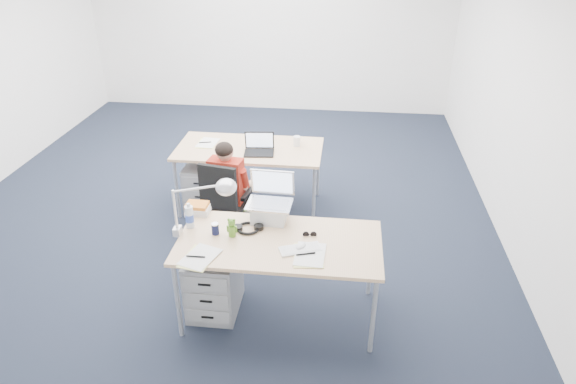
{
  "coord_description": "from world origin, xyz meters",
  "views": [
    {
      "loc": [
        1.32,
        -5.09,
        2.97
      ],
      "look_at": [
        0.86,
        -1.17,
        0.85
      ],
      "focal_mm": 32.0,
      "sensor_mm": 36.0,
      "label": 1
    }
  ],
  "objects_px": {
    "office_chair": "(228,219)",
    "wireless_keyboard": "(300,249)",
    "can_koozie": "(215,229)",
    "bear_figurine": "(232,227)",
    "desk_near": "(279,246)",
    "desk_lamp": "(195,206)",
    "cordless_phone": "(190,219)",
    "far_cup": "(297,141)",
    "dark_laptop": "(259,144)",
    "drawer_pedestal_near": "(214,282)",
    "water_bottle": "(189,215)",
    "seated_person": "(231,187)",
    "drawer_pedestal_far": "(206,187)",
    "sunglasses": "(310,234)",
    "headphones": "(248,227)",
    "desk_far": "(249,152)",
    "book_stack": "(198,208)",
    "computer_mouse": "(301,246)",
    "silver_laptop": "(269,199)"
  },
  "relations": [
    {
      "from": "office_chair",
      "to": "wireless_keyboard",
      "type": "height_order",
      "value": "office_chair"
    },
    {
      "from": "can_koozie",
      "to": "bear_figurine",
      "type": "bearing_deg",
      "value": -4.97
    },
    {
      "from": "desk_near",
      "to": "desk_lamp",
      "type": "xyz_separation_m",
      "value": [
        -0.66,
        0.0,
        0.32
      ]
    },
    {
      "from": "cordless_phone",
      "to": "office_chair",
      "type": "bearing_deg",
      "value": 96.69
    },
    {
      "from": "office_chair",
      "to": "far_cup",
      "type": "height_order",
      "value": "office_chair"
    },
    {
      "from": "cordless_phone",
      "to": "dark_laptop",
      "type": "xyz_separation_m",
      "value": [
        0.31,
        1.51,
        0.05
      ]
    },
    {
      "from": "bear_figurine",
      "to": "far_cup",
      "type": "relative_size",
      "value": 1.47
    },
    {
      "from": "drawer_pedestal_near",
      "to": "water_bottle",
      "type": "xyz_separation_m",
      "value": [
        -0.19,
        0.12,
        0.56
      ]
    },
    {
      "from": "seated_person",
      "to": "drawer_pedestal_near",
      "type": "xyz_separation_m",
      "value": [
        0.1,
        -1.18,
        -0.27
      ]
    },
    {
      "from": "drawer_pedestal_far",
      "to": "far_cup",
      "type": "xyz_separation_m",
      "value": [
        1.01,
        0.23,
        0.51
      ]
    },
    {
      "from": "seated_person",
      "to": "sunglasses",
      "type": "height_order",
      "value": "seated_person"
    },
    {
      "from": "desk_near",
      "to": "headphones",
      "type": "distance_m",
      "value": 0.31
    },
    {
      "from": "headphones",
      "to": "dark_laptop",
      "type": "xyz_separation_m",
      "value": [
        -0.16,
        1.51,
        0.09
      ]
    },
    {
      "from": "desk_far",
      "to": "far_cup",
      "type": "xyz_separation_m",
      "value": [
        0.52,
        0.12,
        0.1
      ]
    },
    {
      "from": "headphones",
      "to": "water_bottle",
      "type": "height_order",
      "value": "water_bottle"
    },
    {
      "from": "drawer_pedestal_far",
      "to": "wireless_keyboard",
      "type": "xyz_separation_m",
      "value": [
        1.25,
        -1.78,
        0.46
      ]
    },
    {
      "from": "desk_far",
      "to": "book_stack",
      "type": "distance_m",
      "value": 1.46
    },
    {
      "from": "drawer_pedestal_near",
      "to": "wireless_keyboard",
      "type": "relative_size",
      "value": 1.72
    },
    {
      "from": "office_chair",
      "to": "wireless_keyboard",
      "type": "bearing_deg",
      "value": -42.31
    },
    {
      "from": "headphones",
      "to": "bear_figurine",
      "type": "distance_m",
      "value": 0.16
    },
    {
      "from": "headphones",
      "to": "water_bottle",
      "type": "bearing_deg",
      "value": 171.25
    },
    {
      "from": "headphones",
      "to": "bear_figurine",
      "type": "xyz_separation_m",
      "value": [
        -0.11,
        -0.1,
        0.06
      ]
    },
    {
      "from": "drawer_pedestal_near",
      "to": "book_stack",
      "type": "relative_size",
      "value": 2.76
    },
    {
      "from": "desk_far",
      "to": "computer_mouse",
      "type": "bearing_deg",
      "value": -68.12
    },
    {
      "from": "seated_person",
      "to": "silver_laptop",
      "type": "distance_m",
      "value": 1.09
    },
    {
      "from": "drawer_pedestal_far",
      "to": "dark_laptop",
      "type": "bearing_deg",
      "value": -2.87
    },
    {
      "from": "drawer_pedestal_far",
      "to": "seated_person",
      "type": "bearing_deg",
      "value": -49.41
    },
    {
      "from": "water_bottle",
      "to": "sunglasses",
      "type": "bearing_deg",
      "value": -1.24
    },
    {
      "from": "office_chair",
      "to": "sunglasses",
      "type": "relative_size",
      "value": 8.23
    },
    {
      "from": "desk_far",
      "to": "seated_person",
      "type": "height_order",
      "value": "seated_person"
    },
    {
      "from": "sunglasses",
      "to": "water_bottle",
      "type": "bearing_deg",
      "value": 172.12
    },
    {
      "from": "bear_figurine",
      "to": "dark_laptop",
      "type": "bearing_deg",
      "value": 88.67
    },
    {
      "from": "computer_mouse",
      "to": "dark_laptop",
      "type": "relative_size",
      "value": 0.33
    },
    {
      "from": "desk_far",
      "to": "drawer_pedestal_far",
      "type": "relative_size",
      "value": 2.91
    },
    {
      "from": "desk_far",
      "to": "silver_laptop",
      "type": "height_order",
      "value": "silver_laptop"
    },
    {
      "from": "water_bottle",
      "to": "bear_figurine",
      "type": "bearing_deg",
      "value": -13.95
    },
    {
      "from": "drawer_pedestal_near",
      "to": "headphones",
      "type": "height_order",
      "value": "headphones"
    },
    {
      "from": "drawer_pedestal_far",
      "to": "bear_figurine",
      "type": "distance_m",
      "value": 1.86
    },
    {
      "from": "dark_laptop",
      "to": "desk_near",
      "type": "bearing_deg",
      "value": -81.08
    },
    {
      "from": "drawer_pedestal_near",
      "to": "can_koozie",
      "type": "bearing_deg",
      "value": 47.62
    },
    {
      "from": "wireless_keyboard",
      "to": "book_stack",
      "type": "bearing_deg",
      "value": 132.77
    },
    {
      "from": "desk_far",
      "to": "desk_lamp",
      "type": "xyz_separation_m",
      "value": [
        -0.09,
        -1.79,
        0.32
      ]
    },
    {
      "from": "drawer_pedestal_far",
      "to": "sunglasses",
      "type": "bearing_deg",
      "value": -50.47
    },
    {
      "from": "seated_person",
      "to": "silver_laptop",
      "type": "height_order",
      "value": "silver_laptop"
    },
    {
      "from": "desk_far",
      "to": "sunglasses",
      "type": "xyz_separation_m",
      "value": [
        0.8,
        -1.69,
        0.06
      ]
    },
    {
      "from": "sunglasses",
      "to": "wireless_keyboard",
      "type": "bearing_deg",
      "value": -111.88
    },
    {
      "from": "desk_far",
      "to": "sunglasses",
      "type": "relative_size",
      "value": 14.14
    },
    {
      "from": "sunglasses",
      "to": "dark_laptop",
      "type": "distance_m",
      "value": 1.69
    },
    {
      "from": "cordless_phone",
      "to": "dark_laptop",
      "type": "height_order",
      "value": "dark_laptop"
    },
    {
      "from": "seated_person",
      "to": "far_cup",
      "type": "relative_size",
      "value": 9.93
    }
  ]
}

